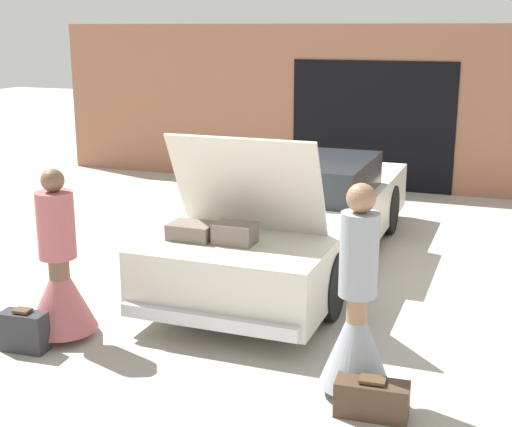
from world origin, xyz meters
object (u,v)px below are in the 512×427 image
(person_right, at_px, (356,321))
(suitcase_beside_left_person, at_px, (24,331))
(person_left, at_px, (60,279))
(suitcase_beside_right_person, at_px, (372,399))
(car, at_px, (298,216))

(person_right, height_order, suitcase_beside_left_person, person_right)
(person_left, relative_size, suitcase_beside_right_person, 2.86)
(person_right, bearing_deg, suitcase_beside_right_person, -148.73)
(suitcase_beside_left_person, bearing_deg, suitcase_beside_right_person, -0.32)
(person_right, height_order, suitcase_beside_right_person, person_right)
(person_right, xyz_separation_m, suitcase_beside_left_person, (-2.87, -0.27, -0.42))
(car, height_order, person_right, car)
(person_left, relative_size, person_right, 0.94)
(suitcase_beside_left_person, bearing_deg, person_left, 69.63)
(person_right, distance_m, suitcase_beside_left_person, 2.91)
(person_left, height_order, suitcase_beside_right_person, person_left)
(person_right, relative_size, suitcase_beside_left_person, 3.99)
(car, bearing_deg, person_left, -115.73)
(person_left, bearing_deg, person_right, 86.27)
(person_left, bearing_deg, suitcase_beside_right_person, 80.86)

